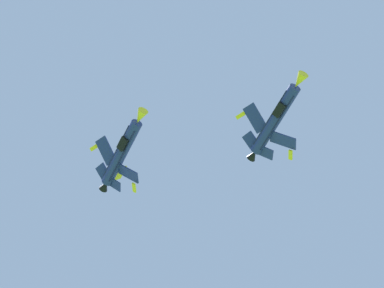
% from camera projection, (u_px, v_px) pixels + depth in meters
% --- Properties ---
extents(fighter_jet_left_wing, '(11.55, 13.22, 6.00)m').
position_uv_depth(fighter_jet_left_wing, '(276.00, 118.00, 117.22)').
color(fighter_jet_left_wing, navy).
extents(fighter_jet_right_wing, '(11.28, 13.22, 6.91)m').
position_uv_depth(fighter_jet_right_wing, '(122.00, 152.00, 122.50)').
color(fighter_jet_right_wing, navy).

